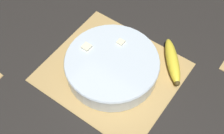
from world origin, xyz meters
name	(u,v)px	position (x,y,z in m)	size (l,w,h in m)	color
ground_plane	(112,72)	(0.00, 0.00, 0.00)	(6.00, 6.00, 0.00)	black
bamboo_mat_center	(112,72)	(0.00, 0.00, 0.00)	(0.41, 0.37, 0.01)	tan
fruit_salad_bowl	(112,65)	(0.00, 0.00, 0.04)	(0.30, 0.30, 0.07)	silver
whole_banana	(172,61)	(0.14, 0.14, 0.03)	(0.14, 0.16, 0.04)	yellow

